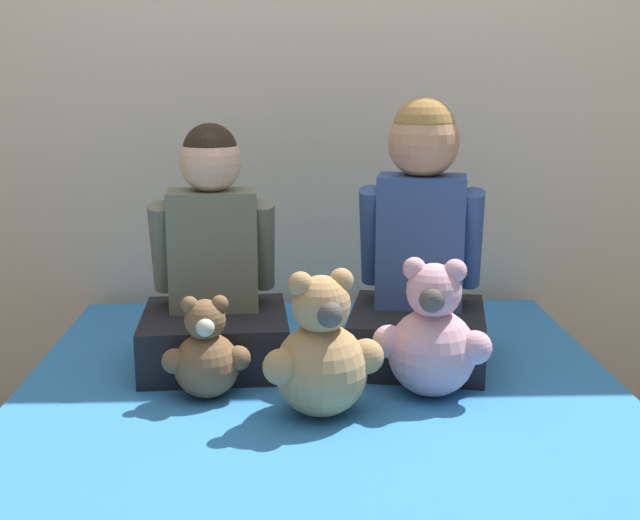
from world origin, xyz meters
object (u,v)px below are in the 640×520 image
(child_on_left, at_px, (214,277))
(teddy_bear_held_by_right_child, at_px, (432,339))
(teddy_bear_between_children, at_px, (322,355))
(child_on_right, at_px, (420,255))
(teddy_bear_held_by_left_child, at_px, (206,355))

(child_on_left, height_order, teddy_bear_held_by_right_child, child_on_left)
(child_on_left, relative_size, teddy_bear_between_children, 1.87)
(child_on_left, bearing_deg, child_on_right, -3.11)
(teddy_bear_held_by_left_child, xyz_separation_m, teddy_bear_held_by_right_child, (0.51, -0.00, 0.03))
(child_on_right, bearing_deg, child_on_left, -168.60)
(child_on_left, bearing_deg, teddy_bear_held_by_right_child, -28.62)
(child_on_right, xyz_separation_m, teddy_bear_held_by_left_child, (-0.52, -0.24, -0.17))
(child_on_left, distance_m, teddy_bear_between_children, 0.44)
(teddy_bear_held_by_right_child, bearing_deg, child_on_right, 102.68)
(teddy_bear_held_by_left_child, relative_size, teddy_bear_held_by_right_child, 0.74)
(child_on_right, bearing_deg, teddy_bear_between_children, -116.19)
(teddy_bear_held_by_right_child, bearing_deg, teddy_bear_held_by_left_child, -166.41)
(child_on_left, xyz_separation_m, teddy_bear_between_children, (0.26, -0.34, -0.09))
(child_on_right, distance_m, teddy_bear_held_by_right_child, 0.28)
(child_on_left, xyz_separation_m, child_on_right, (0.52, 0.00, 0.05))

